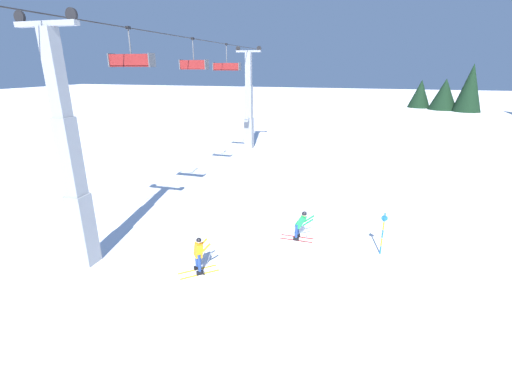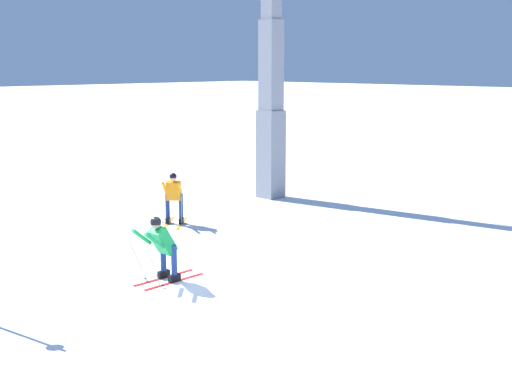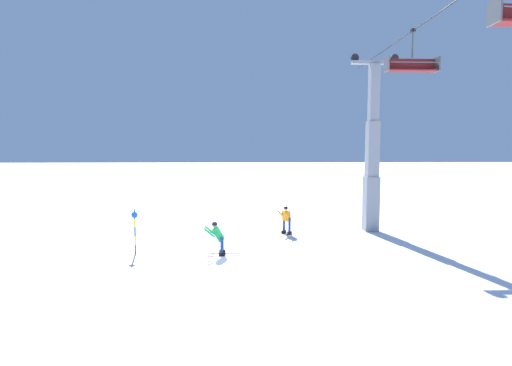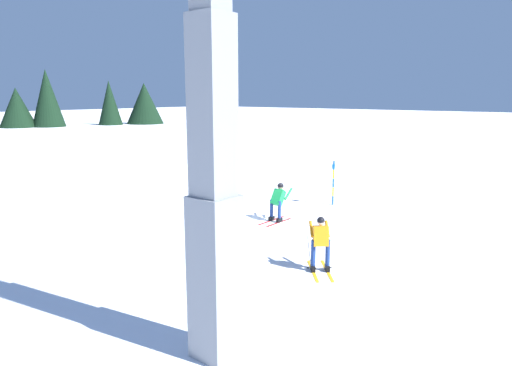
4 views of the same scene
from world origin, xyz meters
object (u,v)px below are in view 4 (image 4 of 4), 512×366
object	(u,v)px
skier_carving_main	(278,199)
lift_tower_near	(213,140)
trail_marker_pole	(333,181)
skier_distant_uphill	(320,240)

from	to	relation	value
skier_carving_main	lift_tower_near	bearing A→B (deg)	118.95
trail_marker_pole	skier_distant_uphill	bearing A→B (deg)	116.76
skier_distant_uphill	trail_marker_pole	bearing A→B (deg)	-63.24
skier_carving_main	skier_distant_uphill	bearing A→B (deg)	138.75
lift_tower_near	trail_marker_pole	xyz separation A→B (m)	(4.35, -12.26, -3.07)
skier_carving_main	trail_marker_pole	world-z (taller)	trail_marker_pole
skier_carving_main	trail_marker_pole	size ratio (longest dim) A/B	0.82
skier_distant_uphill	skier_carving_main	bearing A→B (deg)	-41.25
lift_tower_near	skier_distant_uphill	xyz separation A→B (m)	(0.68, -4.99, -3.26)
skier_carving_main	lift_tower_near	size ratio (longest dim) A/B	0.17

